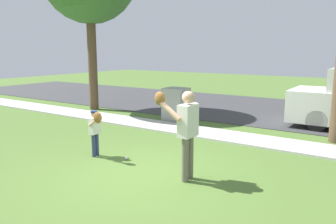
% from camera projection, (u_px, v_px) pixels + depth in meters
% --- Properties ---
extents(ground_plane, '(48.00, 48.00, 0.00)m').
position_uv_depth(ground_plane, '(219.00, 137.00, 9.51)').
color(ground_plane, '#4C6B2D').
extents(sidewalk_strip, '(36.00, 1.20, 0.06)m').
position_uv_depth(sidewalk_strip, '(221.00, 135.00, 9.59)').
color(sidewalk_strip, beige).
rests_on(sidewalk_strip, ground).
extents(road_surface, '(36.00, 6.80, 0.02)m').
position_uv_depth(road_surface, '(272.00, 110.00, 13.69)').
color(road_surface, '#38383A').
rests_on(road_surface, ground).
extents(person_adult, '(0.70, 0.62, 1.71)m').
position_uv_depth(person_adult, '(185.00, 126.00, 6.18)').
color(person_adult, '#6B6656').
rests_on(person_adult, ground).
extents(person_child, '(0.47, 0.43, 1.11)m').
position_uv_depth(person_child, '(95.00, 127.00, 7.59)').
color(person_child, navy).
rests_on(person_child, ground).
extents(baseball, '(0.07, 0.07, 0.07)m').
position_uv_depth(baseball, '(126.00, 158.00, 7.52)').
color(baseball, white).
rests_on(baseball, ground).
extents(utility_cabinet, '(0.76, 0.71, 1.17)m').
position_uv_depth(utility_cabinet, '(176.00, 105.00, 11.50)').
color(utility_cabinet, gray).
rests_on(utility_cabinet, ground).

